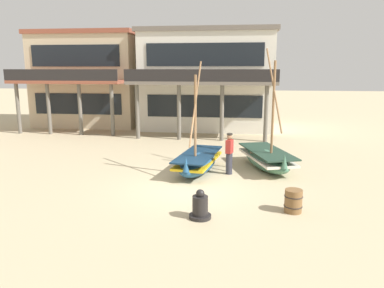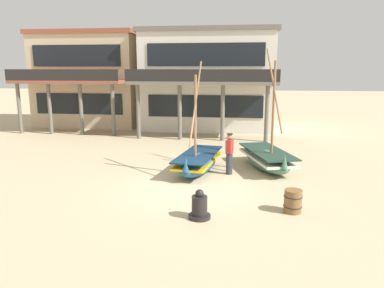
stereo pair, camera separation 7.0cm
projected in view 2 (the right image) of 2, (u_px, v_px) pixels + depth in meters
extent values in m
plane|color=tan|center=(188.00, 187.00, 13.32)|extent=(120.00, 120.00, 0.00)
ellipsoid|color=#23517A|center=(198.00, 163.00, 15.20)|extent=(1.79, 3.70, 0.79)
cube|color=gold|center=(198.00, 160.00, 15.18)|extent=(1.78, 3.56, 0.09)
cube|color=#132C43|center=(198.00, 154.00, 15.13)|extent=(1.82, 3.63, 0.06)
cone|color=#23517A|center=(186.00, 165.00, 13.53)|extent=(0.29, 0.29, 0.55)
cylinder|color=olive|center=(195.00, 119.00, 14.40)|extent=(0.10, 0.10, 3.44)
cylinder|color=olive|center=(195.00, 103.00, 14.28)|extent=(0.33, 1.67, 3.23)
cube|color=olive|center=(200.00, 155.00, 15.39)|extent=(1.21, 0.34, 0.06)
ellipsoid|color=#427056|center=(267.00, 160.00, 15.68)|extent=(2.39, 3.87, 0.81)
cube|color=silver|center=(267.00, 157.00, 15.66)|extent=(2.36, 3.74, 0.10)
cube|color=#243D2F|center=(267.00, 151.00, 15.61)|extent=(2.41, 3.82, 0.06)
cone|color=#427056|center=(285.00, 162.00, 13.93)|extent=(0.34, 0.34, 0.56)
cylinder|color=olive|center=(273.00, 111.00, 14.81)|extent=(0.10, 0.10, 3.97)
cylinder|color=olive|center=(274.00, 89.00, 14.63)|extent=(0.65, 1.84, 3.27)
cube|color=olive|center=(265.00, 152.00, 15.89)|extent=(1.26, 0.54, 0.06)
cylinder|color=#33333D|center=(229.00, 164.00, 14.90)|extent=(0.26, 0.26, 0.88)
cube|color=#B22D28|center=(230.00, 147.00, 14.75)|extent=(0.32, 0.41, 0.54)
sphere|color=#A87A56|center=(230.00, 137.00, 14.67)|extent=(0.22, 0.22, 0.22)
cylinder|color=#2D2823|center=(230.00, 134.00, 14.65)|extent=(0.24, 0.24, 0.05)
cylinder|color=black|center=(199.00, 216.00, 10.59)|extent=(0.64, 0.64, 0.10)
cylinder|color=black|center=(200.00, 206.00, 10.52)|extent=(0.45, 0.45, 0.56)
sphere|color=black|center=(200.00, 194.00, 10.44)|extent=(0.25, 0.25, 0.25)
cylinder|color=brown|center=(293.00, 201.00, 10.95)|extent=(0.52, 0.52, 0.70)
torus|color=black|center=(293.00, 196.00, 10.92)|extent=(0.56, 0.56, 0.03)
torus|color=black|center=(293.00, 206.00, 10.98)|extent=(0.56, 0.56, 0.03)
cube|color=silver|center=(209.00, 82.00, 26.25)|extent=(8.95, 5.38, 6.55)
cube|color=#70665B|center=(209.00, 32.00, 25.56)|extent=(9.31, 5.59, 0.30)
cube|color=black|center=(205.00, 106.00, 23.91)|extent=(7.52, 0.06, 1.44)
cube|color=black|center=(205.00, 55.00, 23.25)|extent=(7.52, 0.06, 1.44)
cube|color=#70665B|center=(203.00, 83.00, 22.32)|extent=(8.95, 2.69, 0.20)
cylinder|color=#666056|center=(138.00, 112.00, 22.26)|extent=(0.24, 0.24, 3.27)
cylinder|color=#666056|center=(180.00, 112.00, 21.93)|extent=(0.24, 0.24, 3.27)
cylinder|color=#666056|center=(223.00, 113.00, 21.59)|extent=(0.24, 0.24, 3.27)
cylinder|color=#666056|center=(267.00, 114.00, 21.26)|extent=(0.24, 0.24, 3.27)
cube|color=black|center=(200.00, 75.00, 20.98)|extent=(8.95, 0.08, 0.70)
cube|color=beige|center=(93.00, 81.00, 27.81)|extent=(7.44, 5.14, 6.53)
cube|color=brown|center=(90.00, 34.00, 27.12)|extent=(7.74, 5.35, 0.30)
cube|color=black|center=(79.00, 104.00, 25.59)|extent=(6.25, 0.06, 1.44)
cube|color=black|center=(76.00, 56.00, 24.93)|extent=(6.25, 0.06, 1.44)
cube|color=brown|center=(70.00, 82.00, 24.11)|extent=(7.44, 2.46, 0.20)
cylinder|color=#666056|center=(19.00, 109.00, 24.04)|extent=(0.24, 0.24, 3.27)
cylinder|color=#666056|center=(50.00, 109.00, 23.76)|extent=(0.24, 0.24, 3.27)
cylinder|color=#666056|center=(81.00, 110.00, 23.49)|extent=(0.24, 0.24, 3.27)
cylinder|color=#666056|center=(113.00, 110.00, 23.21)|extent=(0.24, 0.24, 3.27)
cube|color=black|center=(61.00, 75.00, 22.87)|extent=(7.44, 0.08, 0.70)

